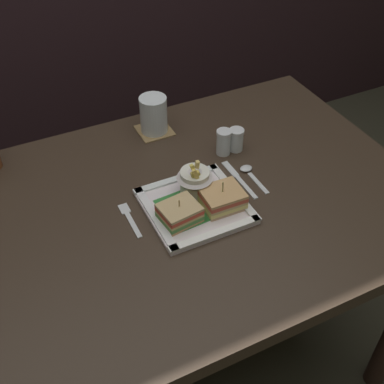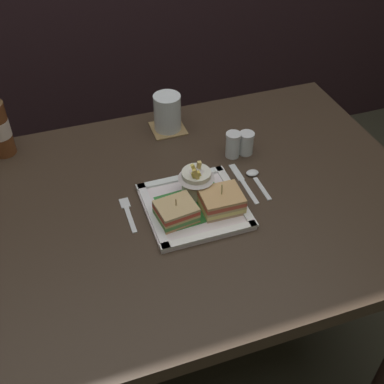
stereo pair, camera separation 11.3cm
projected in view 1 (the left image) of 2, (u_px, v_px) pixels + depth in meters
The scene contains 13 objects.
ground_plane at pixel (189, 356), 1.79m from camera, with size 6.00×6.00×0.00m, color #383528.
dining_table at pixel (188, 229), 1.35m from camera, with size 1.23×0.87×0.77m.
square_plate at pixel (196, 206), 1.25m from camera, with size 0.24×0.24×0.02m.
sandwich_half_left at pixel (179, 213), 1.19m from camera, with size 0.10×0.09×0.06m.
sandwich_half_right at pixel (222, 198), 1.23m from camera, with size 0.10×0.09×0.08m.
fries_cup at pixel (195, 178), 1.25m from camera, with size 0.09×0.09×0.11m.
drink_coaster at pixel (155, 131), 1.51m from camera, with size 0.10×0.10×0.00m, color olive.
water_glass at pixel (154, 117), 1.48m from camera, with size 0.08×0.08×0.11m.
fork at pixel (129, 218), 1.23m from camera, with size 0.02×0.13×0.00m.
knife at pixel (238, 178), 1.34m from camera, with size 0.02×0.17×0.00m.
spoon at pixel (249, 172), 1.35m from camera, with size 0.03×0.12×0.01m.
salt_shaker at pixel (224, 143), 1.41m from camera, with size 0.04×0.04×0.08m.
pepper_shaker at pixel (236, 141), 1.42m from camera, with size 0.04×0.04×0.07m.
Camera 1 is at (-0.40, -0.85, 1.64)m, focal length 46.24 mm.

